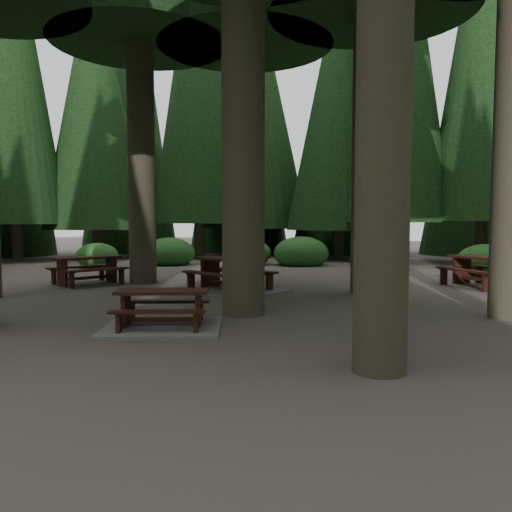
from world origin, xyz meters
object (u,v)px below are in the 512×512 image
at_px(picnic_table_a, 162,316).
at_px(picnic_table_b, 87,266).
at_px(picnic_table_d, 483,267).
at_px(picnic_table_c, 230,279).

distance_m(picnic_table_a, picnic_table_b, 6.96).
xyz_separation_m(picnic_table_a, picnic_table_b, (-5.60, 4.12, 0.32)).
xyz_separation_m(picnic_table_b, picnic_table_d, (10.55, 4.20, 0.03)).
bearing_deg(picnic_table_c, picnic_table_d, 51.57).
relative_size(picnic_table_b, picnic_table_c, 0.73).
relative_size(picnic_table_a, picnic_table_b, 1.09).
relative_size(picnic_table_a, picnic_table_c, 0.80).
distance_m(picnic_table_a, picnic_table_c, 4.73).
distance_m(picnic_table_c, picnic_table_d, 7.13).
xyz_separation_m(picnic_table_a, picnic_table_d, (4.95, 8.33, 0.35)).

